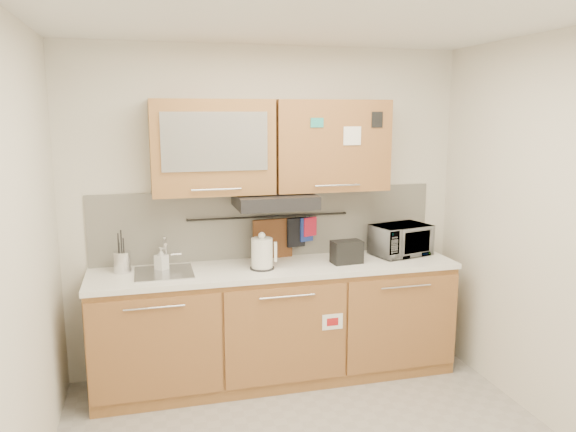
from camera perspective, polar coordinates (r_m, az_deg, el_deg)
ceiling at (r=3.08m, az=4.22°, el=20.09°), size 3.20×3.20×0.00m
wall_back at (r=4.55m, az=-2.07°, el=0.54°), size 3.20×0.00×3.20m
wall_left at (r=3.05m, az=-26.13°, el=-5.55°), size 0.00×3.00×3.00m
wall_right at (r=3.93m, az=26.62°, el=-2.16°), size 0.00×3.00×3.00m
base_cabinet at (r=4.51m, az=-1.13°, el=-11.40°), size 2.80×0.64×0.88m
countertop at (r=4.34m, az=-1.15°, el=-5.35°), size 2.82×0.62×0.04m
backsplash at (r=4.56m, az=-2.03°, el=-0.72°), size 2.80×0.02×0.56m
upper_cabinets at (r=4.31m, az=-1.67°, el=7.10°), size 1.82×0.37×0.70m
range_hood at (r=4.29m, az=-1.36°, el=1.56°), size 0.60×0.46×0.10m
sink at (r=4.25m, az=-12.47°, el=-5.63°), size 0.42×0.40×0.26m
utensil_rail at (r=4.51m, az=-1.93°, el=-0.06°), size 1.30×0.02×0.02m
utensil_crock at (r=4.33m, az=-16.49°, el=-4.46°), size 0.13×0.13×0.32m
kettle at (r=4.23m, az=-2.64°, el=-3.90°), size 0.21×0.18×0.28m
toaster at (r=4.42m, az=5.99°, el=-3.62°), size 0.24×0.16×0.18m
microwave at (r=4.73m, az=11.37°, el=-2.40°), size 0.52×0.41×0.25m
soap_bottle at (r=4.30m, az=-12.74°, el=-4.27°), size 0.11×0.11×0.18m
cutting_board at (r=4.55m, az=-1.56°, el=-2.86°), size 0.33×0.06×0.41m
oven_mitt at (r=4.59m, az=1.85°, el=-1.36°), size 0.12×0.06×0.20m
dark_pouch at (r=4.57m, az=0.79°, el=-1.67°), size 0.15×0.06×0.24m
pot_holder at (r=4.60m, az=2.23°, el=-1.09°), size 0.12×0.06×0.15m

